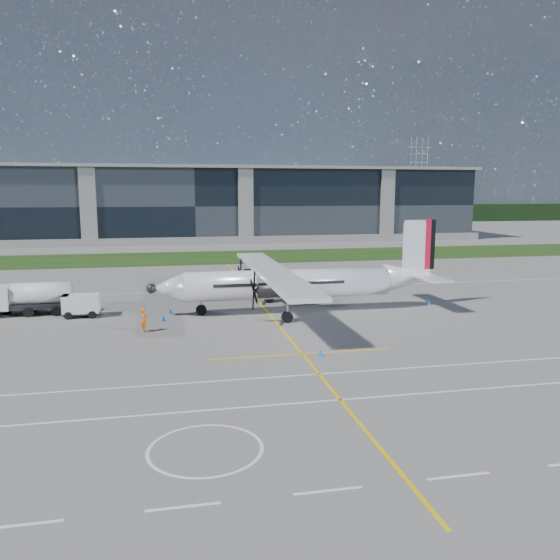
% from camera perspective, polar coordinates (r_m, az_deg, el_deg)
% --- Properties ---
extents(ground, '(400.00, 400.00, 0.00)m').
position_cam_1_polar(ground, '(79.80, -7.69, 1.66)').
color(ground, '#615F5C').
rests_on(ground, ground).
extents(grass_strip, '(400.00, 18.00, 0.04)m').
position_cam_1_polar(grass_strip, '(87.72, -8.04, 2.35)').
color(grass_strip, '#17350E').
rests_on(grass_strip, ground).
extents(terminal_building, '(120.00, 20.00, 15.00)m').
position_cam_1_polar(terminal_building, '(119.10, -9.09, 7.71)').
color(terminal_building, black).
rests_on(terminal_building, ground).
extents(tree_line, '(400.00, 6.00, 6.00)m').
position_cam_1_polar(tree_line, '(179.18, -9.90, 6.71)').
color(tree_line, black).
rests_on(tree_line, ground).
extents(pylon_east, '(9.00, 4.60, 30.00)m').
position_cam_1_polar(pylon_east, '(209.42, 14.24, 10.19)').
color(pylon_east, gray).
rests_on(pylon_east, ground).
extents(yellow_taxiway_centerline, '(0.20, 70.00, 0.01)m').
position_cam_1_polar(yellow_taxiway_centerline, '(50.69, -1.98, -2.57)').
color(yellow_taxiway_centerline, yellow).
rests_on(yellow_taxiway_centerline, ground).
extents(white_lane_line, '(90.00, 0.15, 0.01)m').
position_cam_1_polar(white_lane_line, '(27.50, 0.19, -12.88)').
color(white_lane_line, white).
rests_on(white_lane_line, ground).
extents(turboprop_aircraft, '(25.38, 26.32, 7.90)m').
position_cam_1_polar(turboprop_aircraft, '(47.32, 1.95, 1.43)').
color(turboprop_aircraft, white).
rests_on(turboprop_aircraft, ground).
extents(fuel_tanker_truck, '(7.29, 2.37, 2.73)m').
position_cam_1_polar(fuel_tanker_truck, '(51.15, -25.29, -1.80)').
color(fuel_tanker_truck, silver).
rests_on(fuel_tanker_truck, ground).
extents(baggage_tug, '(3.12, 1.87, 1.87)m').
position_cam_1_polar(baggage_tug, '(48.52, -20.04, -2.54)').
color(baggage_tug, silver).
rests_on(baggage_tug, ground).
extents(ground_crew_person, '(0.65, 0.87, 2.04)m').
position_cam_1_polar(ground_crew_person, '(41.98, -14.03, -3.91)').
color(ground_crew_person, '#F25907').
rests_on(ground_crew_person, ground).
extents(safety_cone_fwd, '(0.36, 0.36, 0.50)m').
position_cam_1_polar(safety_cone_fwd, '(47.47, -14.15, -3.36)').
color(safety_cone_fwd, blue).
rests_on(safety_cone_fwd, ground).
extents(safety_cone_nose_port, '(0.36, 0.36, 0.50)m').
position_cam_1_polar(safety_cone_nose_port, '(45.27, -12.15, -3.89)').
color(safety_cone_nose_port, blue).
rests_on(safety_cone_nose_port, ground).
extents(safety_cone_stbdwing, '(0.36, 0.36, 0.50)m').
position_cam_1_polar(safety_cone_stbdwing, '(59.68, -3.73, -0.56)').
color(safety_cone_stbdwing, blue).
rests_on(safety_cone_stbdwing, ground).
extents(safety_cone_nose_stbd, '(0.36, 0.36, 0.50)m').
position_cam_1_polar(safety_cone_nose_stbd, '(47.90, -11.45, -3.15)').
color(safety_cone_nose_stbd, blue).
rests_on(safety_cone_nose_stbd, ground).
extents(safety_cone_portwing, '(0.36, 0.36, 0.50)m').
position_cam_1_polar(safety_cone_portwing, '(34.99, 4.27, -7.59)').
color(safety_cone_portwing, blue).
rests_on(safety_cone_portwing, ground).
extents(safety_cone_tail, '(0.36, 0.36, 0.50)m').
position_cam_1_polar(safety_cone_tail, '(52.23, 15.28, -2.27)').
color(safety_cone_tail, blue).
rests_on(safety_cone_tail, ground).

